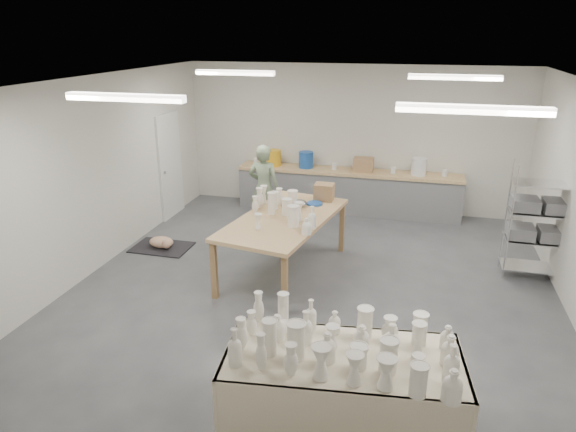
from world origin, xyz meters
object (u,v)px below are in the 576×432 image
(potter, at_px, (264,188))
(drying_table, at_px, (342,386))
(work_table, at_px, (288,215))
(red_stool, at_px, (268,211))

(potter, bearing_deg, drying_table, 119.01)
(work_table, height_order, red_stool, work_table)
(work_table, distance_m, red_stool, 2.21)
(work_table, relative_size, potter, 1.61)
(potter, xyz_separation_m, red_stool, (-0.00, 0.27, -0.56))
(work_table, distance_m, potter, 1.87)
(drying_table, xyz_separation_m, work_table, (-1.36, 3.21, 0.48))
(drying_table, distance_m, potter, 5.36)
(drying_table, distance_m, red_stool, 5.59)
(drying_table, xyz_separation_m, potter, (-2.25, 4.85, 0.38))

